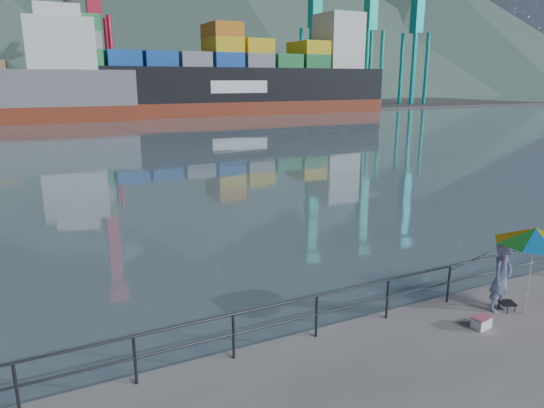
{
  "coord_description": "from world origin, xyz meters",
  "views": [
    {
      "loc": [
        -6.25,
        -6.75,
        5.65
      ],
      "look_at": [
        -0.0,
        6.0,
        2.0
      ],
      "focal_mm": 32.0,
      "sensor_mm": 36.0,
      "label": 1
    }
  ],
  "objects": [
    {
      "name": "container_stacks",
      "position": [
        31.78,
        93.46,
        3.27
      ],
      "size": [
        58.0,
        5.4,
        7.8
      ],
      "color": "orange",
      "rests_on": "ground"
    },
    {
      "name": "fisherman",
      "position": [
        3.8,
        0.8,
        0.89
      ],
      "size": [
        0.72,
        0.54,
        1.78
      ],
      "primitive_type": "imported",
      "rotation": [
        0.0,
        0.0,
        0.19
      ],
      "color": "#375399",
      "rests_on": "ground"
    },
    {
      "name": "folding_stool",
      "position": [
        3.99,
        0.69,
        0.12
      ],
      "size": [
        0.45,
        0.45,
        0.22
      ],
      "color": "black",
      "rests_on": "ground"
    },
    {
      "name": "beach_umbrella",
      "position": [
        4.22,
        0.35,
        2.05
      ],
      "size": [
        2.37,
        2.37,
        2.24
      ],
      "color": "white",
      "rests_on": "ground"
    },
    {
      "name": "container_ship",
      "position": [
        26.7,
        74.2,
        5.84
      ],
      "size": [
        58.57,
        9.76,
        18.1
      ],
      "color": "maroon",
      "rests_on": "ground"
    },
    {
      "name": "cooler_bag",
      "position": [
        2.68,
        0.33,
        0.12
      ],
      "size": [
        0.46,
        0.34,
        0.25
      ],
      "primitive_type": "cube",
      "rotation": [
        0.0,
        0.0,
        0.13
      ],
      "color": "white",
      "rests_on": "ground"
    },
    {
      "name": "guardrail",
      "position": [
        0.0,
        1.7,
        0.52
      ],
      "size": [
        22.0,
        0.06,
        1.03
      ],
      "color": "#2D3033",
      "rests_on": "ground"
    },
    {
      "name": "harbor_water",
      "position": [
        0.0,
        130.0,
        0.0
      ],
      "size": [
        500.0,
        280.0,
        0.0
      ],
      "primitive_type": "cube",
      "color": "slate",
      "rests_on": "ground"
    },
    {
      "name": "fishing_rod",
      "position": [
        3.84,
        1.89,
        0.0
      ],
      "size": [
        0.48,
        1.62,
        1.19
      ],
      "primitive_type": "cylinder",
      "rotation": [
        0.96,
        0.0,
        -0.28
      ],
      "color": "black",
      "rests_on": "ground"
    },
    {
      "name": "mountains",
      "position": [
        38.82,
        207.75,
        35.55
      ],
      "size": [
        600.0,
        332.8,
        80.0
      ],
      "color": "#385147",
      "rests_on": "ground"
    },
    {
      "name": "far_dock",
      "position": [
        10.0,
        93.0,
        0.0
      ],
      "size": [
        200.0,
        40.0,
        0.4
      ],
      "primitive_type": "cube",
      "color": "#514F4C",
      "rests_on": "ground"
    },
    {
      "name": "port_cranes",
      "position": [
        31.0,
        84.0,
        16.0
      ],
      "size": [
        116.0,
        28.0,
        38.4
      ],
      "color": "red",
      "rests_on": "ground"
    }
  ]
}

